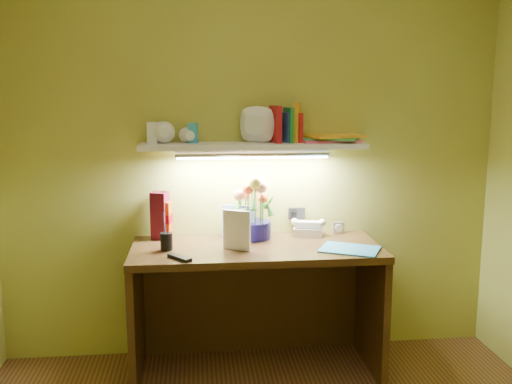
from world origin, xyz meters
TOP-DOWN VIEW (x-y plane):
  - desk at (0.00, 1.20)m, footprint 1.40×0.60m
  - flower_bouquet at (0.00, 1.38)m, footprint 0.28×0.28m
  - telephone at (0.34, 1.40)m, footprint 0.20×0.17m
  - desk_clock at (0.53, 1.45)m, footprint 0.07×0.04m
  - whisky_bottle at (-0.52, 1.42)m, footprint 0.09×0.09m
  - whisky_box at (-0.55, 1.43)m, footprint 0.11×0.11m
  - pen_cup at (-0.50, 1.17)m, footprint 0.08×0.08m
  - art_card at (-0.08, 1.39)m, footprint 0.20×0.11m
  - tv_remote at (-0.42, 0.99)m, footprint 0.13×0.15m
  - blue_folder at (0.50, 1.06)m, footprint 0.38×0.34m
  - desk_book_a at (-0.18, 1.22)m, footprint 0.14×0.09m
  - desk_book_b at (-0.19, 1.17)m, footprint 0.15×0.10m
  - wall_shelf at (0.04, 1.38)m, footprint 1.32×0.37m

SIDE VIEW (x-z plane):
  - desk at x=0.00m, z-range 0.00..0.75m
  - blue_folder at x=0.50m, z-range 0.75..0.76m
  - tv_remote at x=-0.42m, z-range 0.75..0.77m
  - desk_clock at x=0.53m, z-range 0.75..0.82m
  - telephone at x=0.34m, z-range 0.75..0.85m
  - pen_cup at x=-0.50m, z-range 0.75..0.91m
  - art_card at x=-0.08m, z-range 0.75..0.95m
  - desk_book_a at x=-0.18m, z-range 0.75..0.95m
  - desk_book_b at x=-0.19m, z-range 0.75..0.97m
  - whisky_box at x=-0.55m, z-range 0.75..1.03m
  - whisky_bottle at x=-0.52m, z-range 0.75..1.03m
  - flower_bouquet at x=0.00m, z-range 0.75..1.11m
  - wall_shelf at x=0.04m, z-range 1.21..1.47m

